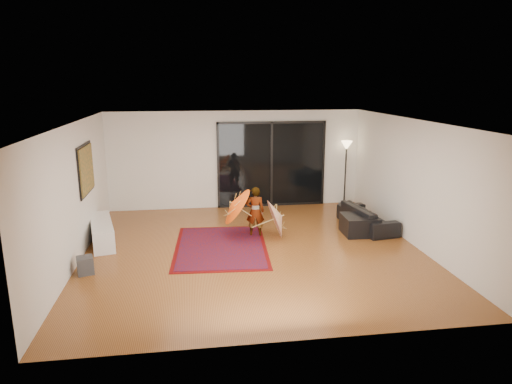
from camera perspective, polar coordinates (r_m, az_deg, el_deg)
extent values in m
plane|color=brown|center=(9.72, -0.33, -7.30)|extent=(7.00, 7.00, 0.00)
plane|color=white|center=(9.10, -0.36, 8.77)|extent=(7.00, 7.00, 0.00)
plane|color=silver|center=(12.73, -2.52, 4.05)|extent=(7.00, 0.00, 7.00)
plane|color=silver|center=(6.02, 4.28, -7.14)|extent=(7.00, 0.00, 7.00)
plane|color=silver|center=(9.51, -21.73, -0.26)|extent=(0.00, 7.00, 7.00)
plane|color=silver|center=(10.38, 19.16, 1.08)|extent=(0.00, 7.00, 7.00)
cube|color=black|center=(12.86, 1.95, 3.48)|extent=(3.00, 0.04, 2.40)
cube|color=black|center=(12.68, 2.01, 8.67)|extent=(3.06, 0.06, 0.06)
cube|color=black|center=(13.10, 1.92, -1.57)|extent=(3.06, 0.06, 0.06)
cube|color=black|center=(12.84, 1.96, 3.47)|extent=(0.06, 0.06, 2.40)
cube|color=black|center=(10.39, -20.52, 2.67)|extent=(0.02, 1.28, 1.08)
cube|color=#1A422F|center=(10.39, -20.41, 2.68)|extent=(0.03, 1.18, 0.98)
cube|color=white|center=(10.68, -18.71, -4.72)|extent=(0.81, 1.78, 0.48)
cube|color=#424244|center=(9.12, -20.57, -8.58)|extent=(0.36, 0.36, 0.33)
cube|color=#540707|center=(9.93, -4.41, -6.85)|extent=(2.12, 2.84, 0.01)
cube|color=#6A0A0A|center=(9.92, -4.41, -6.81)|extent=(1.95, 2.67, 0.02)
imported|color=black|center=(11.42, 13.71, -3.04)|extent=(0.97, 1.93, 0.54)
cube|color=black|center=(10.93, 12.82, -4.02)|extent=(0.80, 0.80, 0.44)
cylinder|color=black|center=(13.44, 10.92, -1.48)|extent=(0.32, 0.32, 0.03)
cylinder|color=black|center=(13.25, 11.09, 2.00)|extent=(0.04, 0.04, 1.70)
cone|color=#FFD899|center=(13.10, 11.26, 5.74)|extent=(0.32, 0.32, 0.25)
imported|color=#999999|center=(10.44, -0.10, -2.45)|extent=(0.44, 0.31, 1.16)
cone|color=#FA520D|center=(10.29, -3.10, -1.80)|extent=(0.69, 0.94, 0.86)
cylinder|color=tan|center=(10.39, -3.08, -3.58)|extent=(0.42, 0.02, 0.31)
cylinder|color=tan|center=(10.26, -3.11, -1.24)|extent=(0.05, 0.02, 0.05)
cone|color=white|center=(10.42, 3.29, -2.92)|extent=(0.48, 0.91, 0.92)
cylinder|color=tan|center=(10.53, 3.26, -4.85)|extent=(0.53, 0.02, 0.21)
cylinder|color=tan|center=(10.39, 3.29, -2.32)|extent=(0.06, 0.02, 0.04)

